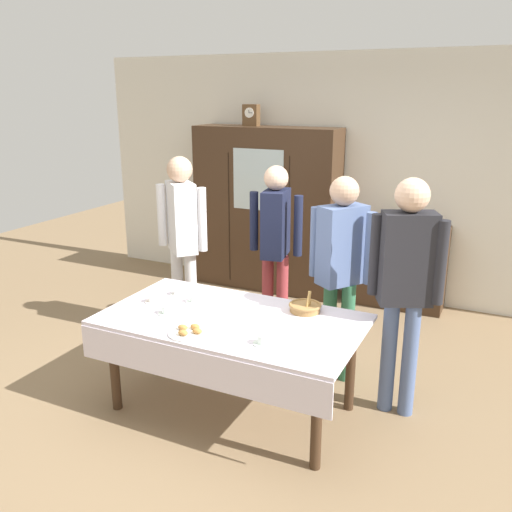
# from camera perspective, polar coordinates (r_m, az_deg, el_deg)

# --- Properties ---
(ground_plane) EXTENTS (12.00, 12.00, 0.00)m
(ground_plane) POSITION_cam_1_polar(r_m,az_deg,el_deg) (4.40, -1.16, -14.37)
(ground_plane) COLOR #846B4C
(ground_plane) RESTS_ON ground
(back_wall) EXTENTS (6.40, 0.10, 2.70)m
(back_wall) POSITION_cam_1_polar(r_m,az_deg,el_deg) (6.31, 9.77, 8.13)
(back_wall) COLOR silver
(back_wall) RESTS_ON ground
(dining_table) EXTENTS (1.85, 1.03, 0.73)m
(dining_table) POSITION_cam_1_polar(r_m,az_deg,el_deg) (3.91, -2.79, -7.88)
(dining_table) COLOR #3D2819
(dining_table) RESTS_ON ground
(wall_cabinet) EXTENTS (1.71, 0.46, 1.90)m
(wall_cabinet) POSITION_cam_1_polar(r_m,az_deg,el_deg) (6.41, 1.08, 4.89)
(wall_cabinet) COLOR #3D2819
(wall_cabinet) RESTS_ON ground
(mantel_clock) EXTENTS (0.18, 0.11, 0.24)m
(mantel_clock) POSITION_cam_1_polar(r_m,az_deg,el_deg) (6.36, -0.51, 14.53)
(mantel_clock) COLOR brown
(mantel_clock) RESTS_ON wall_cabinet
(bookshelf_low) EXTENTS (1.06, 0.35, 0.92)m
(bookshelf_low) POSITION_cam_1_polar(r_m,az_deg,el_deg) (6.13, 14.39, -0.94)
(bookshelf_low) COLOR #3D2819
(bookshelf_low) RESTS_ON ground
(book_stack) EXTENTS (0.17, 0.22, 0.10)m
(book_stack) POSITION_cam_1_polar(r_m,az_deg,el_deg) (6.00, 14.74, 3.74)
(book_stack) COLOR #664C7A
(book_stack) RESTS_ON bookshelf_low
(tea_cup_near_right) EXTENTS (0.13, 0.13, 0.06)m
(tea_cup_near_right) POSITION_cam_1_polar(r_m,az_deg,el_deg) (4.35, -8.11, -3.70)
(tea_cup_near_right) COLOR white
(tea_cup_near_right) RESTS_ON dining_table
(tea_cup_mid_right) EXTENTS (0.13, 0.13, 0.06)m
(tea_cup_mid_right) POSITION_cam_1_polar(r_m,az_deg,el_deg) (4.19, -6.44, -4.50)
(tea_cup_mid_right) COLOR silver
(tea_cup_mid_right) RESTS_ON dining_table
(tea_cup_center) EXTENTS (0.13, 0.13, 0.06)m
(tea_cup_center) POSITION_cam_1_polar(r_m,az_deg,el_deg) (3.50, 0.75, -8.79)
(tea_cup_center) COLOR silver
(tea_cup_center) RESTS_ON dining_table
(tea_cup_mid_left) EXTENTS (0.13, 0.13, 0.06)m
(tea_cup_mid_left) POSITION_cam_1_polar(r_m,az_deg,el_deg) (4.24, -10.69, -4.42)
(tea_cup_mid_left) COLOR white
(tea_cup_mid_left) RESTS_ON dining_table
(tea_cup_near_left) EXTENTS (0.13, 0.13, 0.06)m
(tea_cup_near_left) POSITION_cam_1_polar(r_m,az_deg,el_deg) (4.00, -9.28, -5.63)
(tea_cup_near_left) COLOR silver
(tea_cup_near_left) RESTS_ON dining_table
(bread_basket) EXTENTS (0.24, 0.24, 0.16)m
(bread_basket) POSITION_cam_1_polar(r_m,az_deg,el_deg) (4.01, 5.17, -5.33)
(bread_basket) COLOR #9E7542
(bread_basket) RESTS_ON dining_table
(pastry_plate) EXTENTS (0.28, 0.28, 0.05)m
(pastry_plate) POSITION_cam_1_polar(r_m,az_deg,el_deg) (3.67, -6.99, -7.87)
(pastry_plate) COLOR white
(pastry_plate) RESTS_ON dining_table
(spoon_far_right) EXTENTS (0.12, 0.02, 0.01)m
(spoon_far_right) POSITION_cam_1_polar(r_m,az_deg,el_deg) (3.77, 4.43, -7.33)
(spoon_far_right) COLOR silver
(spoon_far_right) RESTS_ON dining_table
(spoon_mid_left) EXTENTS (0.12, 0.02, 0.01)m
(spoon_mid_left) POSITION_cam_1_polar(r_m,az_deg,el_deg) (3.96, -0.10, -6.03)
(spoon_mid_left) COLOR silver
(spoon_mid_left) RESTS_ON dining_table
(spoon_near_left) EXTENTS (0.12, 0.02, 0.01)m
(spoon_near_left) POSITION_cam_1_polar(r_m,az_deg,el_deg) (4.13, -2.47, -5.06)
(spoon_near_left) COLOR silver
(spoon_near_left) RESTS_ON dining_table
(person_behind_table_left) EXTENTS (0.52, 0.41, 1.67)m
(person_behind_table_left) POSITION_cam_1_polar(r_m,az_deg,el_deg) (4.29, 8.91, -0.38)
(person_behind_table_left) COLOR #33704C
(person_behind_table_left) RESTS_ON ground
(person_behind_table_right) EXTENTS (0.52, 0.39, 1.73)m
(person_behind_table_right) POSITION_cam_1_polar(r_m,az_deg,el_deg) (5.06, -7.75, 2.76)
(person_behind_table_right) COLOR silver
(person_behind_table_right) RESTS_ON ground
(person_near_right_end) EXTENTS (0.52, 0.39, 1.65)m
(person_near_right_end) POSITION_cam_1_polar(r_m,az_deg,el_deg) (5.01, 2.06, 2.11)
(person_near_right_end) COLOR #933338
(person_near_right_end) RESTS_ON ground
(person_by_cabinet) EXTENTS (0.52, 0.33, 1.74)m
(person_by_cabinet) POSITION_cam_1_polar(r_m,az_deg,el_deg) (3.89, 15.41, -1.90)
(person_by_cabinet) COLOR slate
(person_by_cabinet) RESTS_ON ground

